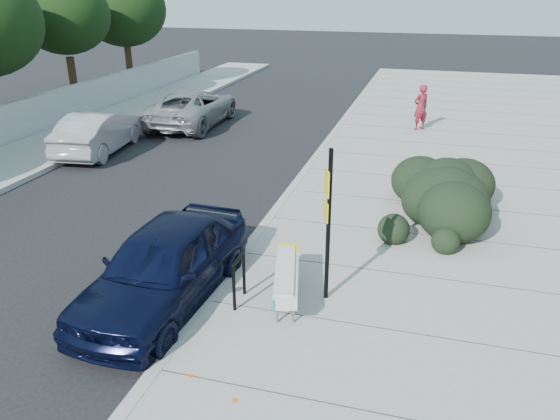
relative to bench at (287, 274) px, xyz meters
The scene contains 14 objects.
ground 1.61m from the bench, 160.53° to the right, with size 120.00×120.00×0.00m, color black.
sidewalk_near 6.19m from the bench, 46.98° to the left, with size 11.20×50.00×0.15m, color gray.
curb_near 4.75m from the bench, 107.20° to the left, with size 0.22×50.00×0.17m, color #9E9E99.
curb_far 10.43m from the bench, 154.37° to the left, with size 0.22×50.00×0.17m, color #9E9E99.
tree_far_e 19.70m from the bench, 135.81° to the left, with size 4.00×4.00×5.90m.
tree_far_f 23.41m from the bench, 126.90° to the left, with size 4.40×4.40×6.07m.
bench is the anchor object (origin of this frame).
bike_rack 0.87m from the bench, 155.85° to the right, with size 0.07×0.62×0.91m.
sign_post 1.33m from the bench, 17.35° to the left, with size 0.17×0.31×2.87m.
hedge 5.40m from the bench, 61.11° to the left, with size 2.06×4.11×1.54m, color black.
sedan_navy 2.25m from the bench, 167.10° to the right, with size 1.82×4.52×1.54m, color black.
wagon_silver 11.80m from the bench, 138.91° to the left, with size 1.53×4.39×1.44m, color #9B9B9F.
suv_silver 14.31m from the bench, 121.13° to the left, with size 2.47×5.35×1.49m, color gray.
pedestrian 13.59m from the bench, 82.53° to the left, with size 0.64×0.42×1.75m, color maroon.
Camera 1 is at (3.66, -7.91, 5.58)m, focal length 35.00 mm.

